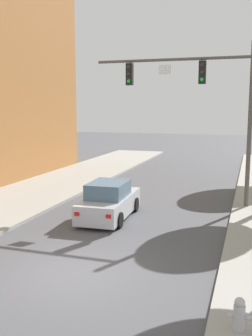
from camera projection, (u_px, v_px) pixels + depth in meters
The scene contains 4 objects.
ground_plane at pixel (74, 272), 11.33m from camera, with size 120.00×120.00×0.00m, color #4C4C51.
traffic_signal_mast at pixel (203, 93), 18.12m from camera, with size 7.45×0.38×7.50m.
car_lead_silver at pixel (109, 202), 16.77m from camera, with size 1.97×4.30×1.60m.
fire_hydrant at pixel (239, 314), 8.05m from camera, with size 0.48×0.24×0.72m.
Camera 1 is at (4.74, -9.74, 4.73)m, focal length 41.74 mm.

